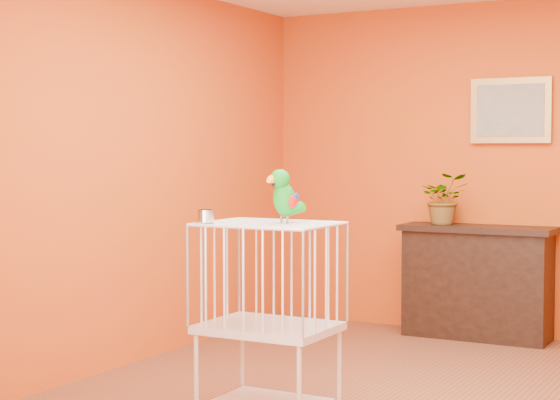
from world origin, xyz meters
The scene contains 7 objects.
room_shell centered at (0.00, 0.00, 1.58)m, with size 4.50×4.50×4.50m.
console_cabinet centered at (-0.20, 2.04, 0.44)m, with size 1.17×0.42×0.87m.
potted_plant centered at (-0.46, 2.06, 1.02)m, with size 0.36×0.40×0.31m, color #26722D.
framed_picture centered at (0.00, 2.22, 1.75)m, with size 0.62×0.04×0.50m.
birdcage centered at (-0.54, -0.62, 0.55)m, with size 0.68×0.53×1.06m.
feed_cup centered at (-0.82, -0.79, 1.09)m, with size 0.10×0.10×0.07m, color silver.
parrot centered at (-0.46, -0.58, 1.20)m, with size 0.16×0.26×0.29m.
Camera 1 is at (1.90, -4.94, 1.44)m, focal length 60.00 mm.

